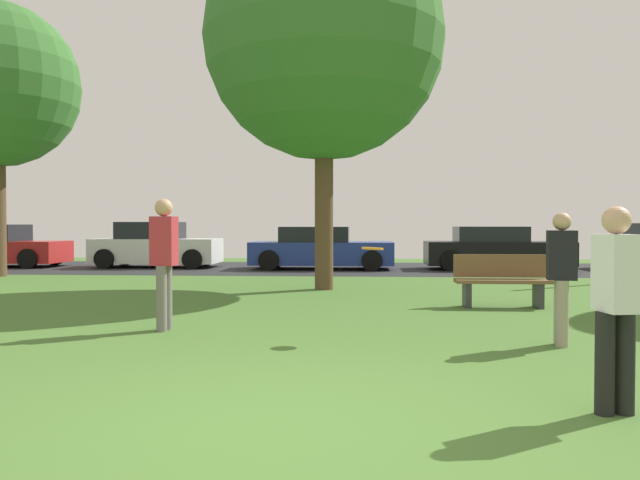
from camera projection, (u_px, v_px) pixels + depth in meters
ground_plane at (261, 429)px, 4.35m from camera, size 44.00×44.00×0.00m
road_strip at (342, 268)px, 20.31m from camera, size 44.00×6.40×0.01m
birch_tree_lone at (324, 40)px, 13.61m from camera, size 5.22×5.22×8.05m
person_thrower at (164, 257)px, 8.37m from camera, size 0.35×0.30×1.76m
person_catcher at (561, 273)px, 7.32m from camera, size 0.35×0.30×1.56m
person_walking at (616, 301)px, 4.66m from camera, size 0.30×0.35×1.55m
frisbee_disc at (372, 248)px, 7.78m from camera, size 0.34×0.34×0.04m
parked_car_white at (156, 247)px, 20.86m from camera, size 4.10×1.95×1.51m
parked_car_blue at (321, 249)px, 20.02m from camera, size 4.52×1.97×1.35m
parked_car_black at (496, 250)px, 19.78m from camera, size 4.47×1.93×1.36m
park_bench at (502, 280)px, 10.78m from camera, size 1.60×0.45×0.90m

